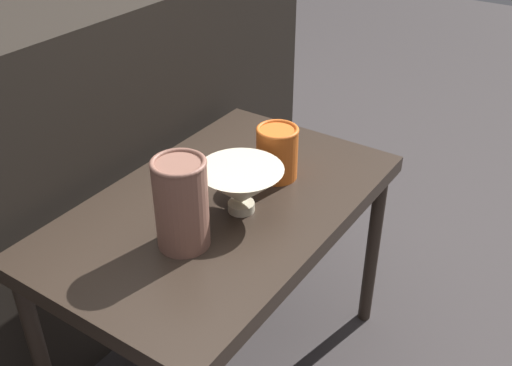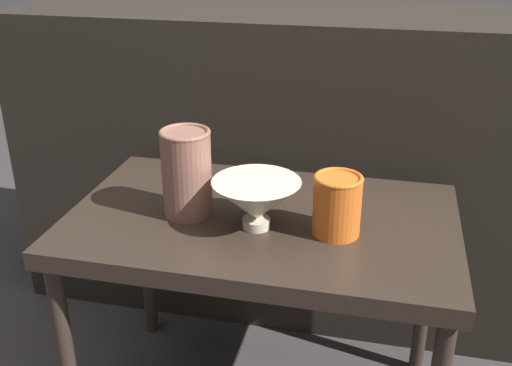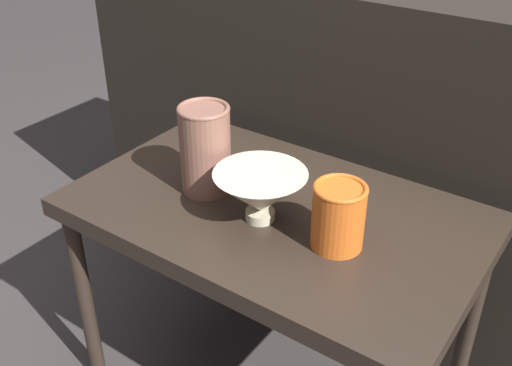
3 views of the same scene
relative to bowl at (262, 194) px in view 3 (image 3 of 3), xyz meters
name	(u,v)px [view 3 (image 3 of 3)]	position (x,y,z in m)	size (l,w,h in m)	color
table	(274,229)	(0.00, 0.05, -0.12)	(0.83, 0.51, 0.54)	#2D231C
couch_backdrop	(385,144)	(0.00, 0.61, -0.15)	(1.65, 0.50, 0.89)	black
bowl	(262,194)	(0.00, 0.00, 0.00)	(0.18, 0.18, 0.10)	beige
vase_textured_left	(205,148)	(-0.16, 0.03, 0.04)	(0.11, 0.11, 0.19)	brown
vase_colorful_right	(338,215)	(0.16, 0.01, 0.00)	(0.10, 0.10, 0.13)	orange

